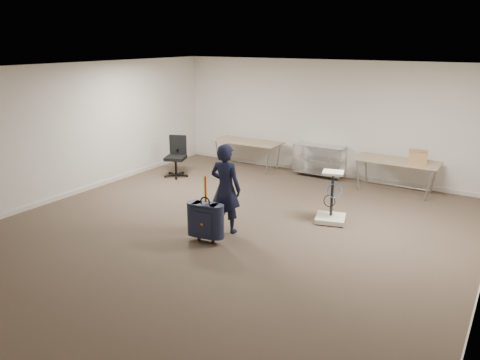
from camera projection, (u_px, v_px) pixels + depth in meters
The scene contains 10 objects.
ground at pixel (225, 234), 8.15m from camera, with size 9.00×9.00×0.00m, color #4C3B2E.
room_shell at pixel (263, 208), 9.26m from camera, with size 8.00×9.00×9.00m.
folding_table_left at pixel (248, 143), 12.12m from camera, with size 1.80×0.75×0.73m.
folding_table_right at pixel (397, 162), 10.21m from camera, with size 1.80×0.75×0.73m.
wire_shelf at pixel (319, 159), 11.44m from camera, with size 1.22×0.47×0.80m.
person at pixel (226, 188), 8.06m from camera, with size 0.58×0.38×1.58m, color black.
suitcase at pixel (206, 220), 7.72m from camera, with size 0.45×0.30×1.14m.
office_chair at pixel (176, 164), 11.51m from camera, with size 0.60×0.61×1.00m.
equipment_cart at pixel (331, 209), 8.63m from camera, with size 0.65×0.65×0.97m.
cardboard_box at pixel (418, 157), 9.88m from camera, with size 0.37×0.28×0.28m, color olive.
Camera 1 is at (4.19, -6.26, 3.26)m, focal length 35.00 mm.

